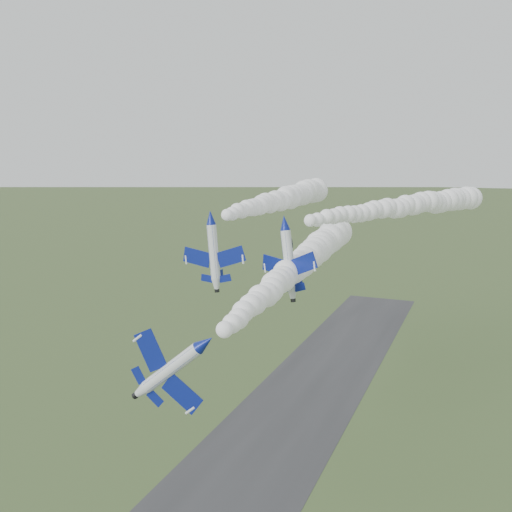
{
  "coord_description": "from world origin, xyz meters",
  "views": [
    {
      "loc": [
        35.37,
        -52.12,
        53.0
      ],
      "look_at": [
        7.18,
        16.62,
        40.0
      ],
      "focal_mm": 40.0,
      "sensor_mm": 36.0,
      "label": 1
    }
  ],
  "objects": [
    {
      "name": "smoke_trail_jet_pair_left",
      "position": [
        -0.95,
        49.03,
        45.05
      ],
      "size": [
        6.63,
        53.46,
        5.16
      ],
      "primitive_type": null,
      "rotation": [
        0.0,
        0.0,
        -0.03
      ],
      "color": "silver"
    },
    {
      "name": "jet_pair_left",
      "position": [
        -1.06,
        19.67,
        44.51
      ],
      "size": [
        9.81,
        11.83,
        2.96
      ],
      "rotation": [
        0.0,
        -0.08,
        -0.03
      ],
      "color": "silver"
    },
    {
      "name": "smoke_trail_jet_pair_right",
      "position": [
        21.77,
        46.4,
        44.66
      ],
      "size": [
        24.59,
        48.47,
        4.44
      ],
      "primitive_type": null,
      "rotation": [
        0.0,
        0.0,
        -0.41
      ],
      "color": "silver"
    },
    {
      "name": "jet_lead",
      "position": [
        11.28,
        -6.11,
        35.58
      ],
      "size": [
        6.11,
        11.29,
        7.27
      ],
      "rotation": [
        0.0,
        0.88,
        0.06
      ],
      "color": "silver"
    },
    {
      "name": "jet_pair_right",
      "position": [
        9.72,
        20.48,
        44.14
      ],
      "size": [
        9.82,
        11.38,
        3.21
      ],
      "rotation": [
        0.0,
        -0.16,
        -0.41
      ],
      "color": "silver"
    },
    {
      "name": "smoke_trail_jet_lead",
      "position": [
        10.46,
        24.03,
        37.48
      ],
      "size": [
        8.74,
        55.77,
        5.3
      ],
      "primitive_type": null,
      "rotation": [
        0.0,
        0.0,
        0.06
      ],
      "color": "silver"
    },
    {
      "name": "runway",
      "position": [
        0.0,
        30.0,
        0.02
      ],
      "size": [
        24.0,
        260.0,
        0.04
      ],
      "primitive_type": "cube",
      "color": "#2D2D30",
      "rests_on": "ground"
    }
  ]
}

